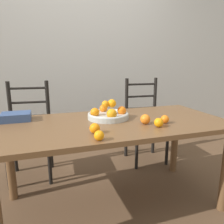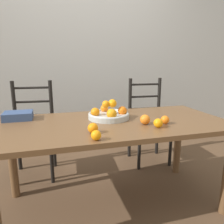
% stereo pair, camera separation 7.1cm
% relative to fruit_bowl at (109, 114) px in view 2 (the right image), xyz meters
% --- Properties ---
extents(ground_plane, '(12.00, 12.00, 0.00)m').
position_rel_fruit_bowl_xyz_m(ground_plane, '(0.01, -0.11, -0.77)').
color(ground_plane, brown).
extents(wall_back, '(8.00, 0.06, 2.60)m').
position_rel_fruit_bowl_xyz_m(wall_back, '(0.01, 1.36, 0.53)').
color(wall_back, beige).
rests_on(wall_back, ground_plane).
extents(dining_table, '(1.80, 0.86, 0.73)m').
position_rel_fruit_bowl_xyz_m(dining_table, '(0.01, -0.11, -0.13)').
color(dining_table, brown).
rests_on(dining_table, ground_plane).
extents(fruit_bowl, '(0.34, 0.34, 0.16)m').
position_rel_fruit_bowl_xyz_m(fruit_bowl, '(0.00, 0.00, 0.00)').
color(fruit_bowl, '#B2B7B2').
rests_on(fruit_bowl, dining_table).
extents(orange_loose_0, '(0.07, 0.07, 0.07)m').
position_rel_fruit_bowl_xyz_m(orange_loose_0, '(-0.20, -0.34, -0.00)').
color(orange_loose_0, orange).
rests_on(orange_loose_0, dining_table).
extents(orange_loose_1, '(0.06, 0.06, 0.06)m').
position_rel_fruit_bowl_xyz_m(orange_loose_1, '(-0.21, -0.47, -0.01)').
color(orange_loose_1, orange).
rests_on(orange_loose_1, dining_table).
extents(orange_loose_2, '(0.06, 0.06, 0.06)m').
position_rel_fruit_bowl_xyz_m(orange_loose_2, '(0.37, -0.27, -0.01)').
color(orange_loose_2, orange).
rests_on(orange_loose_2, dining_table).
extents(orange_loose_3, '(0.07, 0.07, 0.07)m').
position_rel_fruit_bowl_xyz_m(orange_loose_3, '(0.27, -0.34, -0.01)').
color(orange_loose_3, orange).
rests_on(orange_loose_3, dining_table).
extents(orange_loose_4, '(0.08, 0.08, 0.08)m').
position_rel_fruit_bowl_xyz_m(orange_loose_4, '(0.22, -0.24, -0.00)').
color(orange_loose_4, orange).
rests_on(orange_loose_4, dining_table).
extents(chair_left, '(0.45, 0.43, 0.99)m').
position_rel_fruit_bowl_xyz_m(chair_left, '(-0.65, 0.62, -0.29)').
color(chair_left, black).
rests_on(chair_left, ground_plane).
extents(chair_right, '(0.44, 0.42, 0.99)m').
position_rel_fruit_bowl_xyz_m(chair_right, '(0.66, 0.62, -0.29)').
color(chair_right, black).
rests_on(chair_right, ground_plane).
extents(book_stack, '(0.22, 0.18, 0.06)m').
position_rel_fruit_bowl_xyz_m(book_stack, '(-0.72, 0.17, -0.01)').
color(book_stack, '#334770').
rests_on(book_stack, dining_table).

